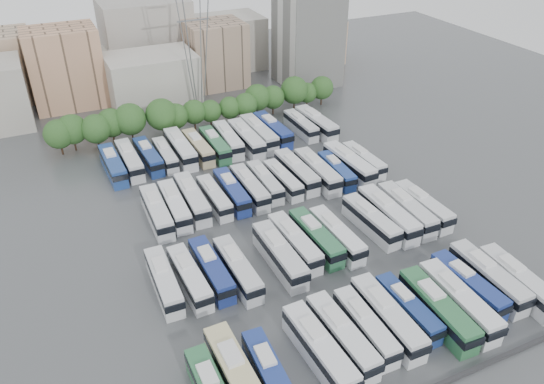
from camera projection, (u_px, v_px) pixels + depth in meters
name	position (u px, v px, depth m)	size (l,w,h in m)	color
ground	(289.00, 231.00, 83.09)	(220.00, 220.00, 0.00)	#424447
tree_line	(191.00, 111.00, 112.38)	(64.59, 7.75, 8.41)	black
city_buildings	(134.00, 58.00, 131.64)	(102.00, 35.00, 20.00)	#9E998E
apartment_tower	(308.00, 32.00, 133.10)	(14.00, 14.00, 26.00)	silver
electricity_pylon	(194.00, 32.00, 112.49)	(9.00, 6.91, 33.83)	slate
bus_r0_s1	(237.00, 377.00, 56.97)	(3.17, 13.51, 4.22)	beige
bus_r0_s2	(270.00, 376.00, 57.42)	(3.09, 11.87, 3.69)	navy
bus_r0_s4	(319.00, 349.00, 60.26)	(3.32, 13.22, 4.12)	silver
bus_r0_s5	(342.00, 336.00, 62.10)	(3.10, 12.71, 3.97)	silver
bus_r0_s6	(365.00, 326.00, 63.56)	(2.77, 11.74, 3.67)	silver
bus_r0_s7	(387.00, 317.00, 64.56)	(3.13, 13.18, 4.12)	silver
bus_r0_s8	(408.00, 308.00, 66.21)	(2.54, 11.25, 3.52)	navy
bus_r0_s9	(437.00, 309.00, 65.69)	(3.44, 13.30, 4.14)	#2D6A3F
bus_r0_s10	(458.00, 301.00, 66.86)	(3.43, 13.52, 4.21)	silver
bus_r0_s11	(468.00, 285.00, 69.65)	(3.12, 12.20, 3.80)	navy
bus_r0_s12	(488.00, 277.00, 70.86)	(3.11, 13.08, 4.09)	silver
bus_r0_s13	(518.00, 281.00, 70.23)	(3.36, 12.89, 4.01)	silver
bus_r1_s0	(164.00, 281.00, 70.36)	(2.90, 12.12, 3.79)	silver
bus_r1_s1	(190.00, 277.00, 71.01)	(3.04, 12.04, 3.75)	silver
bus_r1_s2	(211.00, 269.00, 72.38)	(2.85, 12.20, 3.81)	navy
bus_r1_s3	(237.00, 269.00, 72.44)	(2.90, 12.32, 3.85)	silver
bus_r1_s5	(280.00, 255.00, 74.83)	(2.89, 13.19, 4.14)	silver
bus_r1_s6	(294.00, 242.00, 77.42)	(3.10, 12.65, 3.95)	silver
bus_r1_s7	(316.00, 237.00, 78.51)	(3.04, 12.55, 3.92)	#2F6E47
bus_r1_s8	(337.00, 235.00, 79.01)	(3.02, 12.47, 3.89)	white
bus_r1_s10	(371.00, 220.00, 82.24)	(3.26, 12.41, 3.86)	silver
bus_r1_s11	(388.00, 214.00, 83.40)	(3.09, 13.62, 4.26)	silver
bus_r1_s12	(406.00, 209.00, 84.64)	(3.26, 13.19, 4.11)	silver
bus_r1_s13	(423.00, 206.00, 85.73)	(2.90, 12.45, 3.89)	silver
bus_r2_s1	(157.00, 212.00, 84.20)	(3.06, 12.80, 4.00)	silver
bus_r2_s2	(175.00, 205.00, 85.82)	(3.05, 12.46, 3.89)	white
bus_r2_s3	(192.00, 198.00, 87.50)	(3.10, 13.07, 4.08)	silver
bus_r2_s4	(214.00, 197.00, 88.24)	(2.66, 11.39, 3.56)	silver
bus_r2_s5	(232.00, 191.00, 89.62)	(2.82, 12.18, 3.81)	navy
bus_r2_s6	(250.00, 187.00, 90.70)	(2.70, 12.27, 3.85)	silver
bus_r2_s7	(265.00, 182.00, 92.44)	(2.76, 11.65, 3.64)	silver
bus_r2_s8	(283.00, 180.00, 93.19)	(2.78, 11.33, 3.53)	silver
bus_r2_s9	(296.00, 171.00, 95.13)	(3.01, 12.99, 4.06)	silver
bus_r2_s10	(317.00, 171.00, 95.19)	(3.01, 13.33, 4.18)	silver
bus_r2_s11	(336.00, 170.00, 96.04)	(2.99, 11.21, 3.48)	navy
bus_r2_s12	(349.00, 164.00, 97.41)	(3.61, 13.62, 4.23)	silver
bus_r2_s13	(364.00, 160.00, 99.29)	(2.83, 11.49, 3.58)	silver
bus_r3_s0	(113.00, 165.00, 97.29)	(3.13, 12.79, 3.99)	navy
bus_r3_s1	(129.00, 160.00, 98.98)	(3.01, 12.80, 4.00)	silver
bus_r3_s2	(148.00, 156.00, 100.41)	(3.26, 12.25, 3.81)	navy
bus_r3_s3	(165.00, 155.00, 101.23)	(2.42, 11.03, 3.46)	silver
bus_r3_s4	(180.00, 148.00, 102.68)	(3.07, 13.54, 4.24)	silver
bus_r3_s5	(198.00, 147.00, 103.52)	(3.07, 12.27, 3.82)	tan
bus_r3_s6	(215.00, 145.00, 104.39)	(2.75, 12.33, 3.86)	#2F6E45
bus_r3_s7	(228.00, 140.00, 106.25)	(3.38, 12.79, 3.98)	silver
bus_r3_s8	(246.00, 139.00, 106.32)	(2.97, 13.58, 4.26)	silver
bus_r3_s9	(259.00, 133.00, 108.41)	(3.15, 13.64, 4.27)	silver
bus_r3_s10	(273.00, 130.00, 110.00)	(3.43, 13.34, 4.15)	navy
bus_r3_s12	(301.00, 125.00, 112.44)	(2.70, 11.73, 3.67)	silver
bus_r3_s13	(316.00, 123.00, 112.70)	(3.57, 13.58, 4.22)	silver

